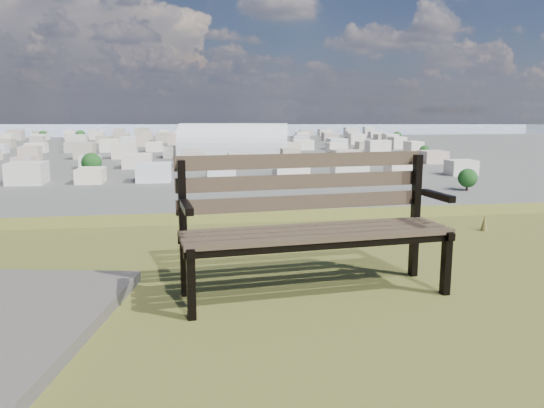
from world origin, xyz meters
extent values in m
cube|color=#463728|center=(0.16, 1.32, 25.45)|extent=(1.85, 0.28, 0.04)
cube|color=#463728|center=(0.14, 1.44, 25.45)|extent=(1.85, 0.28, 0.04)
cube|color=#463728|center=(0.13, 1.57, 25.45)|extent=(1.85, 0.28, 0.04)
cube|color=#463728|center=(0.12, 1.69, 25.45)|extent=(1.85, 0.28, 0.04)
cube|color=#463728|center=(0.11, 1.77, 25.62)|extent=(1.85, 0.23, 0.10)
cube|color=#463728|center=(0.11, 1.80, 25.77)|extent=(1.85, 0.23, 0.10)
cube|color=#463728|center=(0.10, 1.82, 25.92)|extent=(1.85, 0.23, 0.10)
cube|color=black|center=(-0.72, 1.21, 25.23)|extent=(0.06, 0.07, 0.45)
cube|color=black|center=(-0.77, 1.65, 25.47)|extent=(0.06, 0.07, 0.95)
cube|color=black|center=(-0.74, 1.41, 25.42)|extent=(0.10, 0.52, 0.05)
cube|color=black|center=(-0.74, 1.36, 25.68)|extent=(0.09, 0.37, 0.05)
cube|color=black|center=(1.04, 1.39, 25.23)|extent=(0.06, 0.07, 0.45)
cube|color=black|center=(0.99, 1.83, 25.47)|extent=(0.06, 0.07, 0.95)
cube|color=black|center=(1.02, 1.60, 25.42)|extent=(0.10, 0.52, 0.05)
cube|color=black|center=(1.02, 1.54, 25.68)|extent=(0.09, 0.37, 0.05)
cube|color=black|center=(0.16, 1.31, 25.41)|extent=(1.85, 0.23, 0.04)
cube|color=black|center=(0.12, 1.70, 25.41)|extent=(1.85, 0.23, 0.04)
cone|color=brown|center=(2.40, 3.20, 25.09)|extent=(0.08, 0.08, 0.18)
cube|color=silver|center=(23.57, 293.50, 3.31)|extent=(63.21, 35.63, 6.62)
cylinder|color=silver|center=(23.57, 293.50, 6.62)|extent=(63.21, 35.63, 25.17)
cube|color=silver|center=(-60.00, 200.00, 3.50)|extent=(11.00, 11.00, 7.00)
cube|color=#B0A197|center=(-36.00, 200.00, 3.50)|extent=(11.00, 11.00, 7.00)
cube|color=#B9A493|center=(-12.00, 200.00, 3.50)|extent=(11.00, 11.00, 7.00)
cube|color=silver|center=(12.00, 200.00, 3.50)|extent=(11.00, 11.00, 7.00)
cube|color=beige|center=(36.00, 200.00, 3.50)|extent=(11.00, 11.00, 7.00)
cube|color=tan|center=(60.00, 200.00, 3.50)|extent=(11.00, 11.00, 7.00)
cube|color=silver|center=(84.00, 200.00, 3.50)|extent=(11.00, 11.00, 7.00)
cube|color=beige|center=(108.00, 200.00, 3.50)|extent=(11.00, 11.00, 7.00)
cube|color=#B9A493|center=(-72.00, 250.00, 3.50)|extent=(11.00, 11.00, 7.00)
cube|color=silver|center=(-48.00, 250.00, 3.50)|extent=(11.00, 11.00, 7.00)
cube|color=beige|center=(-24.00, 250.00, 3.50)|extent=(11.00, 11.00, 7.00)
cube|color=tan|center=(0.00, 250.00, 3.50)|extent=(11.00, 11.00, 7.00)
cube|color=silver|center=(24.00, 250.00, 3.50)|extent=(11.00, 11.00, 7.00)
cube|color=beige|center=(48.00, 250.00, 3.50)|extent=(11.00, 11.00, 7.00)
cube|color=silver|center=(72.00, 250.00, 3.50)|extent=(11.00, 11.00, 7.00)
cube|color=#B0A197|center=(96.00, 250.00, 3.50)|extent=(11.00, 11.00, 7.00)
cube|color=#B9A493|center=(120.00, 250.00, 3.50)|extent=(11.00, 11.00, 7.00)
cube|color=tan|center=(-84.00, 300.00, 3.50)|extent=(11.00, 11.00, 7.00)
cube|color=silver|center=(-60.00, 300.00, 3.50)|extent=(11.00, 11.00, 7.00)
cube|color=beige|center=(-36.00, 300.00, 3.50)|extent=(11.00, 11.00, 7.00)
cube|color=silver|center=(-12.00, 300.00, 3.50)|extent=(11.00, 11.00, 7.00)
cube|color=#B0A197|center=(12.00, 300.00, 3.50)|extent=(11.00, 11.00, 7.00)
cube|color=#B9A493|center=(36.00, 300.00, 3.50)|extent=(11.00, 11.00, 7.00)
cube|color=silver|center=(60.00, 300.00, 3.50)|extent=(11.00, 11.00, 7.00)
cube|color=beige|center=(84.00, 300.00, 3.50)|extent=(11.00, 11.00, 7.00)
cube|color=tan|center=(108.00, 300.00, 3.50)|extent=(11.00, 11.00, 7.00)
cube|color=silver|center=(132.00, 300.00, 3.50)|extent=(11.00, 11.00, 7.00)
cube|color=#B0A197|center=(-96.00, 350.00, 3.50)|extent=(11.00, 11.00, 7.00)
cube|color=#B9A493|center=(-72.00, 350.00, 3.50)|extent=(11.00, 11.00, 7.00)
cube|color=silver|center=(-48.00, 350.00, 3.50)|extent=(11.00, 11.00, 7.00)
cube|color=beige|center=(-24.00, 350.00, 3.50)|extent=(11.00, 11.00, 7.00)
cube|color=tan|center=(0.00, 350.00, 3.50)|extent=(11.00, 11.00, 7.00)
cube|color=silver|center=(24.00, 350.00, 3.50)|extent=(11.00, 11.00, 7.00)
cube|color=beige|center=(48.00, 350.00, 3.50)|extent=(11.00, 11.00, 7.00)
cube|color=silver|center=(72.00, 350.00, 3.50)|extent=(11.00, 11.00, 7.00)
cube|color=#B0A197|center=(96.00, 350.00, 3.50)|extent=(11.00, 11.00, 7.00)
cube|color=#B9A493|center=(120.00, 350.00, 3.50)|extent=(11.00, 11.00, 7.00)
cube|color=silver|center=(144.00, 350.00, 3.50)|extent=(11.00, 11.00, 7.00)
cube|color=tan|center=(-132.00, 400.00, 3.50)|extent=(11.00, 11.00, 7.00)
cube|color=silver|center=(-108.00, 400.00, 3.50)|extent=(11.00, 11.00, 7.00)
cube|color=beige|center=(-84.00, 400.00, 3.50)|extent=(11.00, 11.00, 7.00)
cube|color=silver|center=(-60.00, 400.00, 3.50)|extent=(11.00, 11.00, 7.00)
cube|color=#B0A197|center=(-36.00, 400.00, 3.50)|extent=(11.00, 11.00, 7.00)
cube|color=#B9A493|center=(-12.00, 400.00, 3.50)|extent=(11.00, 11.00, 7.00)
cube|color=silver|center=(12.00, 400.00, 3.50)|extent=(11.00, 11.00, 7.00)
cube|color=beige|center=(36.00, 400.00, 3.50)|extent=(11.00, 11.00, 7.00)
cube|color=tan|center=(60.00, 400.00, 3.50)|extent=(11.00, 11.00, 7.00)
cube|color=silver|center=(84.00, 400.00, 3.50)|extent=(11.00, 11.00, 7.00)
cube|color=beige|center=(108.00, 400.00, 3.50)|extent=(11.00, 11.00, 7.00)
cube|color=silver|center=(132.00, 400.00, 3.50)|extent=(11.00, 11.00, 7.00)
cube|color=#B0A197|center=(156.00, 400.00, 3.50)|extent=(11.00, 11.00, 7.00)
cube|color=silver|center=(-144.00, 450.00, 3.50)|extent=(11.00, 11.00, 7.00)
cube|color=beige|center=(-120.00, 450.00, 3.50)|extent=(11.00, 11.00, 7.00)
cube|color=tan|center=(-96.00, 450.00, 3.50)|extent=(11.00, 11.00, 7.00)
cube|color=silver|center=(-72.00, 450.00, 3.50)|extent=(11.00, 11.00, 7.00)
cube|color=beige|center=(-48.00, 450.00, 3.50)|extent=(11.00, 11.00, 7.00)
cube|color=silver|center=(-24.00, 450.00, 3.50)|extent=(11.00, 11.00, 7.00)
cube|color=#B0A197|center=(0.00, 450.00, 3.50)|extent=(11.00, 11.00, 7.00)
cube|color=#B9A493|center=(24.00, 450.00, 3.50)|extent=(11.00, 11.00, 7.00)
cube|color=silver|center=(48.00, 450.00, 3.50)|extent=(11.00, 11.00, 7.00)
cube|color=beige|center=(72.00, 450.00, 3.50)|extent=(11.00, 11.00, 7.00)
cube|color=tan|center=(96.00, 450.00, 3.50)|extent=(11.00, 11.00, 7.00)
cube|color=silver|center=(120.00, 450.00, 3.50)|extent=(11.00, 11.00, 7.00)
cube|color=beige|center=(144.00, 450.00, 3.50)|extent=(11.00, 11.00, 7.00)
cube|color=silver|center=(168.00, 450.00, 3.50)|extent=(11.00, 11.00, 7.00)
cube|color=#B9A493|center=(-156.00, 500.00, 3.50)|extent=(11.00, 11.00, 7.00)
cube|color=silver|center=(-132.00, 500.00, 3.50)|extent=(11.00, 11.00, 7.00)
cube|color=beige|center=(-108.00, 500.00, 3.50)|extent=(11.00, 11.00, 7.00)
cube|color=tan|center=(-84.00, 500.00, 3.50)|extent=(11.00, 11.00, 7.00)
cube|color=silver|center=(-60.00, 500.00, 3.50)|extent=(11.00, 11.00, 7.00)
cube|color=beige|center=(-36.00, 500.00, 3.50)|extent=(11.00, 11.00, 7.00)
cube|color=silver|center=(-12.00, 500.00, 3.50)|extent=(11.00, 11.00, 7.00)
cube|color=#B0A197|center=(12.00, 500.00, 3.50)|extent=(11.00, 11.00, 7.00)
cube|color=#B9A493|center=(36.00, 500.00, 3.50)|extent=(11.00, 11.00, 7.00)
cube|color=silver|center=(60.00, 500.00, 3.50)|extent=(11.00, 11.00, 7.00)
cube|color=beige|center=(84.00, 500.00, 3.50)|extent=(11.00, 11.00, 7.00)
cube|color=tan|center=(108.00, 500.00, 3.50)|extent=(11.00, 11.00, 7.00)
cube|color=silver|center=(132.00, 500.00, 3.50)|extent=(11.00, 11.00, 7.00)
cube|color=beige|center=(156.00, 500.00, 3.50)|extent=(11.00, 11.00, 7.00)
cube|color=silver|center=(180.00, 500.00, 3.50)|extent=(11.00, 11.00, 7.00)
cube|color=#B9A493|center=(-168.00, 550.00, 3.50)|extent=(11.00, 11.00, 7.00)
cube|color=silver|center=(-144.00, 550.00, 3.50)|extent=(11.00, 11.00, 7.00)
cube|color=beige|center=(-120.00, 550.00, 3.50)|extent=(11.00, 11.00, 7.00)
cube|color=tan|center=(-96.00, 550.00, 3.50)|extent=(11.00, 11.00, 7.00)
cube|color=silver|center=(-72.00, 550.00, 3.50)|extent=(11.00, 11.00, 7.00)
cube|color=beige|center=(-48.00, 550.00, 3.50)|extent=(11.00, 11.00, 7.00)
cube|color=silver|center=(-24.00, 550.00, 3.50)|extent=(11.00, 11.00, 7.00)
cube|color=#B0A197|center=(0.00, 550.00, 3.50)|extent=(11.00, 11.00, 7.00)
cube|color=#B9A493|center=(24.00, 550.00, 3.50)|extent=(11.00, 11.00, 7.00)
cube|color=silver|center=(48.00, 550.00, 3.50)|extent=(11.00, 11.00, 7.00)
cube|color=beige|center=(72.00, 550.00, 3.50)|extent=(11.00, 11.00, 7.00)
cube|color=tan|center=(96.00, 550.00, 3.50)|extent=(11.00, 11.00, 7.00)
cube|color=silver|center=(120.00, 550.00, 3.50)|extent=(11.00, 11.00, 7.00)
cube|color=beige|center=(144.00, 550.00, 3.50)|extent=(11.00, 11.00, 7.00)
cube|color=silver|center=(168.00, 550.00, 3.50)|extent=(11.00, 11.00, 7.00)
cube|color=#B0A197|center=(192.00, 550.00, 3.50)|extent=(11.00, 11.00, 7.00)
cylinder|color=#311E18|center=(90.00, 160.00, 1.05)|extent=(0.80, 0.80, 2.10)
sphere|color=black|center=(90.00, 160.00, 4.20)|extent=(6.30, 6.30, 6.30)
cylinder|color=#311E18|center=(-40.00, 220.00, 1.35)|extent=(0.80, 0.80, 2.70)
sphere|color=black|center=(-40.00, 220.00, 5.40)|extent=(8.10, 8.10, 8.10)
cylinder|color=#311E18|center=(130.00, 280.00, 0.97)|extent=(0.80, 0.80, 1.95)
sphere|color=black|center=(130.00, 280.00, 3.90)|extent=(5.85, 5.85, 5.85)
cylinder|color=#311E18|center=(60.00, 400.00, 1.12)|extent=(0.80, 0.80, 2.25)
sphere|color=black|center=(60.00, 400.00, 4.50)|extent=(6.75, 6.75, 6.75)
cylinder|color=#311E18|center=(-90.00, 460.00, 1.43)|extent=(0.80, 0.80, 2.85)
sphere|color=black|center=(-90.00, 460.00, 5.70)|extent=(8.55, 8.55, 8.55)
cylinder|color=#311E18|center=(-130.00, 500.00, 1.20)|extent=(0.80, 0.80, 2.40)
sphere|color=black|center=(-130.00, 500.00, 4.80)|extent=(7.20, 7.20, 7.20)
cylinder|color=#311E18|center=(40.00, 300.00, 1.05)|extent=(0.80, 0.80, 2.10)
sphere|color=black|center=(40.00, 300.00, 4.20)|extent=(6.30, 6.30, 6.30)
cylinder|color=#311E18|center=(170.00, 420.00, 1.27)|extent=(0.80, 0.80, 2.55)
sphere|color=black|center=(170.00, 420.00, 5.10)|extent=(7.65, 7.65, 7.65)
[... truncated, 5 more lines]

